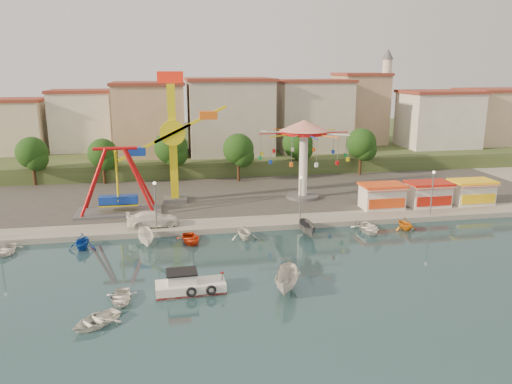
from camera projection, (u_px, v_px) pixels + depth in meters
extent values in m
plane|color=#143039|center=(249.00, 278.00, 43.00)|extent=(200.00, 200.00, 0.00)
cube|color=#9E998E|center=(200.00, 154.00, 102.11)|extent=(200.00, 100.00, 0.60)
cube|color=#4C4944|center=(215.00, 189.00, 71.49)|extent=(90.00, 28.00, 0.01)
cube|color=#384C26|center=(198.00, 144.00, 106.59)|extent=(200.00, 60.00, 3.00)
cube|color=#59595E|center=(119.00, 211.00, 59.92)|extent=(10.00, 5.00, 0.30)
cube|color=#1336A8|center=(119.00, 200.00, 59.57)|extent=(4.50, 1.40, 1.00)
cylinder|color=#B30E10|center=(115.00, 148.00, 58.05)|extent=(5.00, 0.40, 0.40)
cube|color=#59595E|center=(175.00, 199.00, 65.15)|extent=(3.00, 3.00, 0.50)
cube|color=yellow|center=(173.00, 144.00, 63.37)|extent=(1.00, 1.00, 15.00)
cube|color=red|center=(170.00, 77.00, 61.34)|extent=(3.20, 0.50, 1.40)
cylinder|color=yellow|center=(172.00, 133.00, 62.24)|extent=(3.20, 0.50, 3.20)
cube|color=yellow|center=(190.00, 124.00, 62.17)|extent=(9.17, 0.35, 4.64)
cube|color=orange|center=(208.00, 115.00, 62.29)|extent=(2.20, 1.20, 1.00)
cylinder|color=#59595E|center=(303.00, 196.00, 66.67)|extent=(4.40, 4.40, 0.40)
cylinder|color=white|center=(303.00, 165.00, 65.62)|extent=(1.10, 1.10, 9.00)
cylinder|color=#B30E10|center=(304.00, 132.00, 64.57)|extent=(6.00, 6.00, 0.50)
cone|color=red|center=(304.00, 125.00, 64.35)|extent=(6.40, 6.40, 1.40)
cube|color=white|center=(382.00, 197.00, 61.54)|extent=(5.00, 3.00, 2.80)
cube|color=#E84814|center=(383.00, 185.00, 61.16)|extent=(5.40, 3.40, 0.25)
cube|color=red|center=(388.00, 191.00, 59.63)|extent=(5.00, 0.77, 0.43)
cube|color=white|center=(428.00, 195.00, 62.59)|extent=(5.00, 3.00, 2.80)
cube|color=#B41B0E|center=(429.00, 183.00, 62.21)|extent=(5.40, 3.40, 0.25)
cube|color=red|center=(436.00, 189.00, 60.68)|extent=(5.00, 0.77, 0.43)
cube|color=white|center=(472.00, 193.00, 63.61)|extent=(5.00, 3.00, 2.80)
cube|color=yellow|center=(473.00, 181.00, 63.23)|extent=(5.40, 3.40, 0.25)
cube|color=red|center=(481.00, 187.00, 61.69)|extent=(5.00, 0.77, 0.43)
cylinder|color=#59595E|center=(156.00, 207.00, 53.30)|extent=(0.14, 0.14, 5.00)
cylinder|color=#59595E|center=(300.00, 200.00, 56.01)|extent=(0.14, 0.14, 5.00)
cylinder|color=#59595E|center=(432.00, 194.00, 58.72)|extent=(0.14, 0.14, 5.00)
cylinder|color=#382314|center=(34.00, 173.00, 73.30)|extent=(0.44, 0.44, 3.60)
sphere|color=black|center=(32.00, 153.00, 72.54)|extent=(4.60, 4.60, 4.60)
cylinder|color=#382314|center=(104.00, 173.00, 74.32)|extent=(0.44, 0.44, 3.40)
sphere|color=black|center=(103.00, 153.00, 73.60)|extent=(4.35, 4.35, 4.35)
cylinder|color=#382314|center=(172.00, 169.00, 75.54)|extent=(0.44, 0.44, 3.92)
sphere|color=black|center=(171.00, 147.00, 74.71)|extent=(5.02, 5.02, 5.02)
cylinder|color=#382314|center=(238.00, 170.00, 75.89)|extent=(0.44, 0.44, 3.66)
sphere|color=black|center=(238.00, 149.00, 75.12)|extent=(4.68, 4.68, 4.68)
cylinder|color=#382314|center=(297.00, 163.00, 80.42)|extent=(0.44, 0.44, 3.80)
sphere|color=black|center=(298.00, 143.00, 79.62)|extent=(4.86, 4.86, 4.86)
cylinder|color=#382314|center=(360.00, 163.00, 80.39)|extent=(0.44, 0.44, 3.77)
sphere|color=black|center=(361.00, 143.00, 79.59)|extent=(4.83, 4.83, 4.83)
cube|color=silver|center=(80.00, 128.00, 86.64)|extent=(12.33, 9.01, 8.63)
cube|color=tan|center=(157.00, 119.00, 89.10)|extent=(11.95, 9.28, 11.23)
cube|color=beige|center=(236.00, 125.00, 88.68)|extent=(12.59, 10.50, 9.20)
cube|color=beige|center=(304.00, 121.00, 94.20)|extent=(10.75, 9.23, 9.24)
cube|color=tan|center=(374.00, 116.00, 94.43)|extent=(12.77, 10.96, 11.21)
cube|color=silver|center=(436.00, 112.00, 94.80)|extent=(8.23, 8.98, 12.36)
cube|color=beige|center=(477.00, 118.00, 101.96)|extent=(11.59, 10.93, 8.76)
cylinder|color=silver|center=(385.00, 101.00, 97.96)|extent=(1.80, 1.80, 16.00)
cylinder|color=#59595E|center=(387.00, 75.00, 96.73)|extent=(2.80, 2.80, 0.30)
cone|color=#59595E|center=(388.00, 54.00, 95.75)|extent=(2.20, 2.20, 2.00)
cube|color=white|center=(191.00, 288.00, 40.20)|extent=(5.64, 2.30, 1.00)
cube|color=#B30E10|center=(191.00, 291.00, 40.26)|extent=(5.64, 2.30, 0.18)
cube|color=white|center=(182.00, 278.00, 39.99)|extent=(2.28, 1.74, 1.00)
cube|color=black|center=(182.00, 272.00, 39.85)|extent=(2.51, 1.97, 0.13)
torus|color=black|center=(191.00, 292.00, 39.09)|extent=(0.85, 0.25, 0.85)
torus|color=black|center=(211.00, 290.00, 39.41)|extent=(0.85, 0.25, 0.85)
imported|color=white|center=(121.00, 298.00, 38.50)|extent=(2.40, 3.37, 0.70)
imported|color=white|center=(95.00, 320.00, 34.99)|extent=(4.47, 4.39, 0.76)
imported|color=beige|center=(287.00, 281.00, 40.19)|extent=(3.28, 4.96, 1.79)
imported|color=white|center=(153.00, 219.00, 54.75)|extent=(5.79, 2.72, 1.63)
imported|color=silver|center=(6.00, 250.00, 48.47)|extent=(2.58, 3.57, 0.73)
imported|color=#144AB2|center=(82.00, 241.00, 49.57)|extent=(2.91, 3.29, 1.61)
imported|color=white|center=(146.00, 238.00, 50.64)|extent=(2.03, 4.21, 1.56)
imported|color=red|center=(190.00, 239.00, 51.49)|extent=(3.10, 4.01, 0.77)
imported|color=white|center=(244.00, 232.00, 52.34)|extent=(2.99, 3.37, 1.65)
imported|color=#56565B|center=(308.00, 229.00, 53.53)|extent=(1.50, 3.98, 1.54)
imported|color=white|center=(368.00, 228.00, 54.78)|extent=(3.05, 4.25, 0.88)
imported|color=orange|center=(405.00, 223.00, 55.44)|extent=(2.72, 3.04, 1.45)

